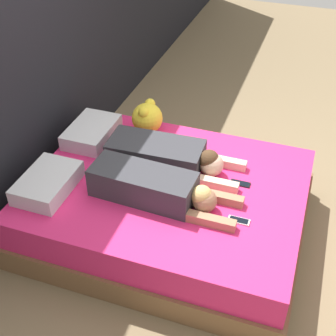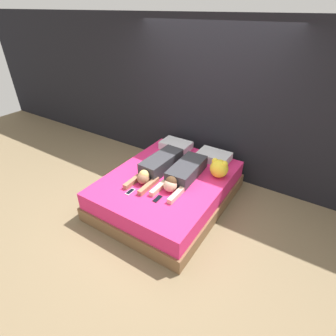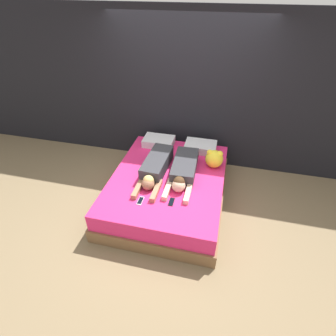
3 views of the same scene
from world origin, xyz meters
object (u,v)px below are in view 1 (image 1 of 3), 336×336
(pillow_head_right, at_px, (92,132))
(cell_phone_left, at_px, (239,220))
(bed, at_px, (168,206))
(person_left, at_px, (155,188))
(person_right, at_px, (168,156))
(cell_phone_right, at_px, (240,183))
(plush_toy, at_px, (147,117))
(pillow_head_left, at_px, (48,183))

(pillow_head_right, relative_size, cell_phone_left, 3.37)
(bed, bearing_deg, pillow_head_right, 66.13)
(pillow_head_right, xyz_separation_m, person_left, (-0.57, -0.81, 0.04))
(person_right, bearing_deg, cell_phone_right, -94.12)
(person_right, xyz_separation_m, cell_phone_left, (-0.45, -0.69, -0.09))
(pillow_head_right, height_order, cell_phone_left, pillow_head_right)
(bed, xyz_separation_m, plush_toy, (0.64, 0.42, 0.39))
(cell_phone_right, relative_size, plush_toy, 0.54)
(person_left, bearing_deg, pillow_head_left, 101.81)
(plush_toy, bearing_deg, pillow_head_right, 122.27)
(cell_phone_left, distance_m, plush_toy, 1.35)
(pillow_head_right, distance_m, plush_toy, 0.50)
(cell_phone_left, bearing_deg, person_right, 56.62)
(pillow_head_right, bearing_deg, person_right, -101.17)
(person_right, bearing_deg, person_left, -173.78)
(cell_phone_left, height_order, cell_phone_right, same)
(pillow_head_right, distance_m, cell_phone_left, 1.57)
(bed, height_order, person_right, person_right)
(person_right, bearing_deg, bed, -161.44)
(person_left, xyz_separation_m, plush_toy, (0.84, 0.39, 0.04))
(cell_phone_left, bearing_deg, bed, 69.25)
(bed, xyz_separation_m, cell_phone_left, (-0.23, -0.61, 0.25))
(pillow_head_right, xyz_separation_m, person_right, (-0.15, -0.76, 0.03))
(bed, bearing_deg, cell_phone_right, -71.70)
(cell_phone_left, bearing_deg, cell_phone_right, 10.95)
(bed, bearing_deg, plush_toy, 33.25)
(bed, bearing_deg, person_left, 172.10)
(pillow_head_left, bearing_deg, cell_phone_right, -68.24)
(person_right, distance_m, cell_phone_left, 0.83)
(person_left, height_order, cell_phone_left, person_left)
(pillow_head_right, bearing_deg, person_left, -125.24)
(person_right, bearing_deg, cell_phone_left, -123.38)
(person_right, xyz_separation_m, cell_phone_right, (-0.04, -0.61, -0.09))
(bed, distance_m, cell_phone_left, 0.70)
(cell_phone_left, bearing_deg, person_left, 87.28)
(pillow_head_left, xyz_separation_m, person_left, (0.17, -0.81, 0.04))
(bed, relative_size, plush_toy, 7.44)
(pillow_head_right, relative_size, person_right, 0.47)
(pillow_head_right, relative_size, person_left, 0.46)
(pillow_head_left, xyz_separation_m, cell_phone_left, (0.14, -1.45, -0.06))
(person_left, bearing_deg, person_right, 6.22)
(bed, relative_size, person_left, 1.90)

